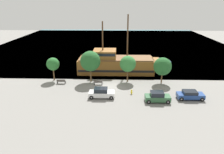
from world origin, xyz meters
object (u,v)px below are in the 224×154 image
Objects in this scene: parked_car_curb_mid at (190,95)px; fire_hydrant at (132,92)px; parked_car_curb_rear at (102,93)px; bench_promenade_east at (98,82)px; bench_promenade_west at (61,81)px; moored_boat_dockside at (155,62)px; parked_car_curb_front at (157,97)px; pirate_ship at (115,64)px.

parked_car_curb_mid is 5.35× the size of fire_hydrant.
parked_car_curb_rear is 2.64× the size of bench_promenade_east.
bench_promenade_west is (-12.88, 4.47, 0.02)m from fire_hydrant.
moored_boat_dockside reaches higher than bench_promenade_west.
fire_hydrant is (-3.77, 2.81, -0.37)m from parked_car_curb_front.
parked_car_curb_mid is (5.32, 1.08, -0.08)m from parked_car_curb_front.
moored_boat_dockside is 1.75× the size of parked_car_curb_mid.
fire_hydrant is (-6.77, -18.54, -0.14)m from moored_boat_dockside.
pirate_ship reaches higher than bench_promenade_west.
parked_car_curb_rear is (-8.66, 1.33, -0.01)m from parked_car_curb_front.
parked_car_curb_rear is at bearing -98.78° from pirate_ship.
bench_promenade_west is (-21.97, 6.20, -0.27)m from parked_car_curb_mid.
pirate_ship is 16.07m from parked_car_curb_front.
parked_car_curb_front is at bearing -65.65° from pirate_ship.
moored_boat_dockside is at bearing 69.94° from fire_hydrant.
parked_car_curb_rear is at bearing -163.14° from fire_hydrant.
bench_promenade_east is (-9.67, 6.95, -0.35)m from parked_car_curb_front.
parked_car_curb_front is 11.91m from bench_promenade_east.
moored_boat_dockside is 19.18m from bench_promenade_east.
parked_car_curb_front is 8.76m from parked_car_curb_rear.
pirate_ship is at bearing 81.22° from parked_car_curb_rear.
pirate_ship is at bearing 131.41° from parked_car_curb_mid.
moored_boat_dockside is 23.17m from parked_car_curb_rear.
fire_hydrant is (-9.08, 1.73, -0.29)m from parked_car_curb_mid.
parked_car_curb_mid reaches higher than bench_promenade_west.
fire_hydrant is at bearing -19.15° from bench_promenade_west.
parked_car_curb_mid is (2.31, -20.27, 0.15)m from moored_boat_dockside.
pirate_ship reaches higher than fire_hydrant.
parked_car_curb_mid is at bearing -21.37° from bench_promenade_east.
moored_boat_dockside is at bearing 35.59° from bench_promenade_west.
fire_hydrant is at bearing -76.45° from pirate_ship.
parked_car_curb_rear is (-2.05, -13.27, -1.12)m from pirate_ship.
moored_boat_dockside is 19.74m from fire_hydrant.
fire_hydrant is at bearing 143.25° from parked_car_curb_front.
parked_car_curb_front is 4.97× the size of fire_hydrant.
moored_boat_dockside is at bearing 59.78° from parked_car_curb_rear.
bench_promenade_east reaches higher than fire_hydrant.
moored_boat_dockside is 4.43× the size of bench_promenade_west.
parked_car_curb_mid is at bearing -15.76° from bench_promenade_west.
parked_car_curb_front reaches higher than parked_car_curb_rear.
parked_car_curb_rear is at bearing 178.99° from parked_car_curb_mid.
bench_promenade_east is at bearing 158.63° from parked_car_curb_mid.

